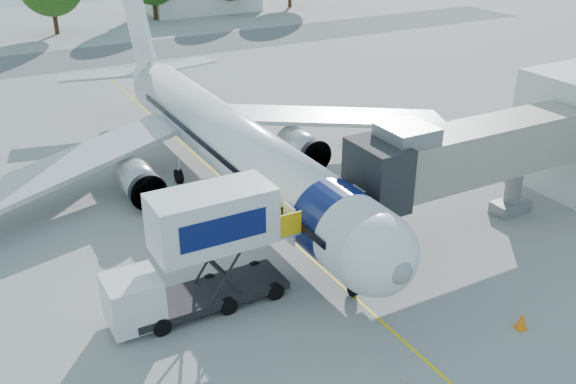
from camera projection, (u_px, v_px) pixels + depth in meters
ground at (259, 212)px, 36.69m from camera, size 160.00×160.00×0.00m
guidance_line at (259, 212)px, 36.69m from camera, size 0.15×70.00×0.01m
taxiway_strip at (87, 57)px, 69.87m from camera, size 120.00×10.00×0.01m
aircraft at (227, 141)px, 38.68m from camera, size 34.17×37.73×11.35m
jet_bridge at (458, 157)px, 32.78m from camera, size 13.90×3.20×6.60m
catering_hiloader at (199, 253)px, 27.23m from camera, size 8.50×2.44×5.50m
safety_cone_a at (522, 321)px, 26.84m from camera, size 0.49×0.49×0.78m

